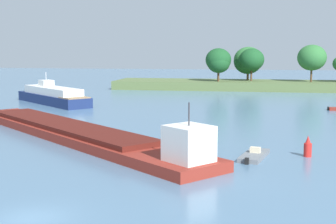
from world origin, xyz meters
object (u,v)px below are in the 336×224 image
(channel_buoy_green, at_px, (191,161))
(small_motorboat, at_px, (254,155))
(white_riverboat, at_px, (53,96))
(channel_buoy_red, at_px, (308,148))
(cargo_barge, at_px, (75,132))

(channel_buoy_green, bearing_deg, small_motorboat, 49.44)
(small_motorboat, relative_size, channel_buoy_green, 2.88)
(white_riverboat, xyz_separation_m, channel_buoy_red, (39.50, -35.23, -0.57))
(white_riverboat, bearing_deg, channel_buoy_green, -54.73)
(white_riverboat, distance_m, channel_buoy_green, 51.75)
(channel_buoy_red, xyz_separation_m, channel_buoy_green, (-9.63, -7.02, 0.00))
(cargo_barge, bearing_deg, channel_buoy_red, -10.64)
(white_riverboat, relative_size, channel_buoy_red, 9.56)
(cargo_barge, height_order, small_motorboat, cargo_barge)
(cargo_barge, distance_m, small_motorboat, 19.70)
(cargo_barge, relative_size, channel_buoy_red, 19.06)
(small_motorboat, height_order, channel_buoy_green, channel_buoy_green)
(channel_buoy_red, bearing_deg, small_motorboat, -164.76)
(channel_buoy_green, bearing_deg, white_riverboat, 125.27)
(white_riverboat, height_order, small_motorboat, white_riverboat)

